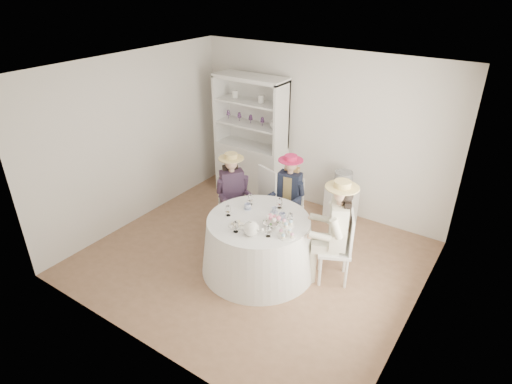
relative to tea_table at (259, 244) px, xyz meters
The scene contains 23 objects.
ground 0.46m from the tea_table, 146.97° to the left, with size 4.50×4.50×0.00m, color brown.
ceiling 2.32m from the tea_table, 146.97° to the left, with size 4.50×4.50×0.00m, color white.
wall_back 2.34m from the tea_table, 95.27° to the left, with size 4.50×4.50×0.00m, color silver.
wall_front 2.11m from the tea_table, 95.98° to the right, with size 4.50×4.50×0.00m, color silver.
wall_left 2.63m from the tea_table, behind, with size 4.50×4.50×0.00m, color silver.
wall_right 2.27m from the tea_table, ahead, with size 4.50×4.50×0.00m, color silver.
tea_table is the anchor object (origin of this frame).
hutch 2.33m from the tea_table, 126.90° to the left, with size 1.36×0.68×2.18m.
side_table 1.84m from the tea_table, 76.46° to the left, with size 0.40×0.40×0.62m, color silver.
hatbox 1.87m from the tea_table, 76.46° to the left, with size 0.29×0.29×0.29m, color black.
guest_left 1.08m from the tea_table, 146.89° to the left, with size 0.58×0.55×1.34m.
guest_mid 1.08m from the tea_table, 96.66° to the left, with size 0.49×0.51×1.33m.
guest_right 1.11m from the tea_table, 20.55° to the left, with size 0.63×0.57×1.48m.
spare_chair 1.14m from the tea_table, 112.13° to the left, with size 0.55×0.55×1.07m.
teacup_a 0.54m from the tea_table, 153.34° to the left, with size 0.10×0.10×0.08m, color white.
teacup_b 0.52m from the tea_table, 74.01° to the left, with size 0.08×0.08×0.07m, color white.
teacup_c 0.54m from the tea_table, 36.74° to the left, with size 0.10×0.10×0.08m, color white.
flower_bowl 0.49m from the tea_table, 11.61° to the right, with size 0.21×0.21×0.05m, color white.
flower_arrangement 0.52m from the tea_table, ahead, with size 0.17×0.17×0.06m.
table_teapot 0.62m from the tea_table, 69.98° to the right, with size 0.28×0.20×0.21m.
sandwich_plate 0.52m from the tea_table, 116.13° to the right, with size 0.24×0.24×0.05m.
cupcake_stand 0.71m from the tea_table, 15.43° to the right, with size 0.24×0.24×0.22m.
stemware_set 0.48m from the tea_table, 153.43° to the right, with size 0.87×0.91×0.15m.
Camera 1 is at (2.89, -4.18, 3.75)m, focal length 30.00 mm.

